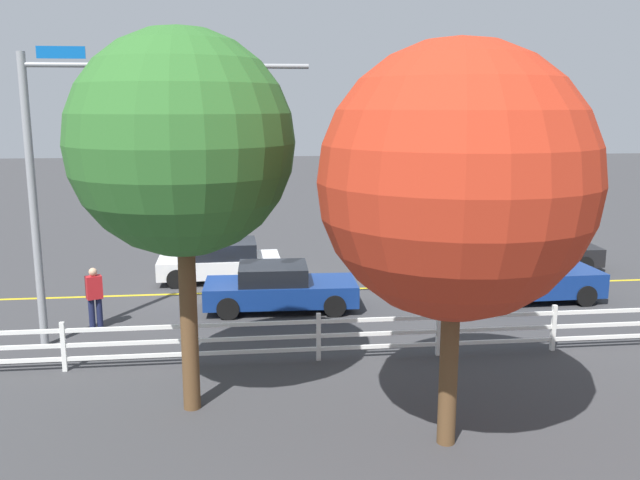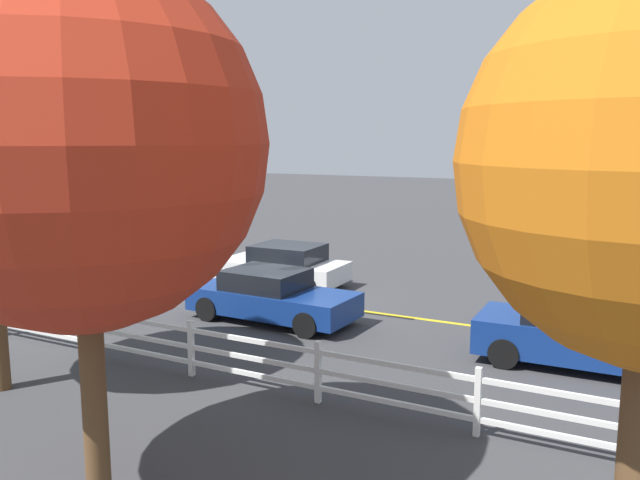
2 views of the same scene
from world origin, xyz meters
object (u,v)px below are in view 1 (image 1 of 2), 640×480
car_2 (526,278)px  pedestrian (95,296)px  car_1 (279,288)px  tree_2 (182,144)px  tree_1 (456,182)px  car_0 (221,261)px  car_3 (533,250)px

car_2 → pedestrian: size_ratio=2.60×
car_1 → tree_2: (2.07, 6.41, 4.55)m
tree_2 → car_2: bearing=-146.1°
tree_1 → tree_2: (4.59, -1.93, 0.54)m
car_0 → car_1: size_ratio=0.93×
car_0 → car_2: bearing=157.9°
pedestrian → tree_2: tree_2 is taller
car_2 → tree_1: bearing=-122.2°
car_3 → pedestrian: 15.50m
car_0 → car_1: car_0 is taller
car_1 → tree_2: 8.13m
pedestrian → tree_2: bearing=5.1°
pedestrian → car_0: bearing=122.5°
car_1 → tree_2: tree_2 is taller
car_1 → pedestrian: (4.98, 1.24, 0.28)m
car_2 → pedestrian: 12.66m
car_3 → tree_1: tree_1 is taller
car_1 → car_2: (-7.60, -0.09, 0.04)m
car_3 → tree_2: size_ratio=0.65×
car_0 → tree_1: (-4.31, 11.98, 4.00)m
tree_2 → pedestrian: bearing=-60.6°
car_2 → tree_1: 10.62m
car_1 → tree_1: 9.59m
car_2 → car_3: bearing=62.0°
pedestrian → car_1: bearing=79.7°
car_3 → car_2: bearing=66.2°
tree_1 → tree_2: bearing=-22.8°
car_1 → pedestrian: 5.14m
car_3 → tree_1: 14.79m
car_2 → car_1: bearing=179.5°
tree_1 → tree_2: 5.01m
pedestrian → tree_2: (-2.91, 5.17, 4.27)m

